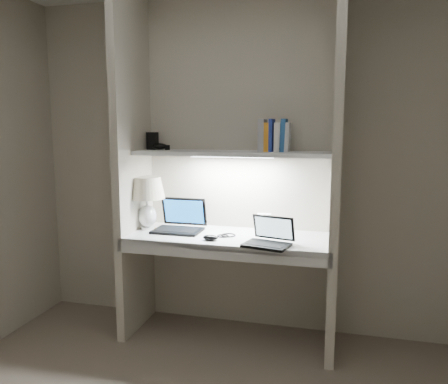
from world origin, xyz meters
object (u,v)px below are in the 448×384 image
(table_lamp, at_px, (147,194))
(book_row, at_px, (274,136))
(laptop_netbook, at_px, (269,239))
(speaker, at_px, (264,223))
(laptop_main, at_px, (180,223))

(table_lamp, relative_size, book_row, 1.75)
(table_lamp, bearing_deg, laptop_netbook, -12.74)
(laptop_netbook, xyz_separation_m, book_row, (-0.02, 0.31, 0.66))
(laptop_netbook, height_order, speaker, laptop_netbook)
(speaker, bearing_deg, laptop_main, 177.98)
(laptop_main, xyz_separation_m, laptop_netbook, (0.71, -0.24, -0.01))
(speaker, bearing_deg, book_row, -24.91)
(table_lamp, bearing_deg, laptop_main, 6.05)
(table_lamp, bearing_deg, speaker, 7.08)
(laptop_main, xyz_separation_m, speaker, (0.62, 0.08, 0.02))
(table_lamp, height_order, book_row, book_row)
(table_lamp, distance_m, laptop_main, 0.33)
(laptop_main, xyz_separation_m, book_row, (0.69, 0.06, 0.65))
(laptop_netbook, bearing_deg, book_row, 107.63)
(speaker, relative_size, book_row, 0.61)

